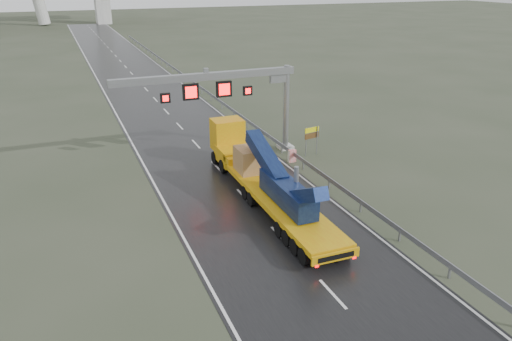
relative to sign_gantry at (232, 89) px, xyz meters
name	(u,v)px	position (x,y,z in m)	size (l,w,h in m)	color
ground	(313,273)	(-2.10, -17.99, -5.61)	(400.00, 400.00, 0.00)	#313928
road	(155,100)	(-2.10, 22.01, -5.60)	(11.00, 200.00, 0.02)	black
guardrail	(231,109)	(4.00, 12.01, -4.91)	(0.20, 140.00, 1.40)	gray
sign_gantry	(232,89)	(0.00, 0.00, 0.00)	(14.90, 1.20, 7.42)	#A5A4A0
heavy_haul_truck	(258,170)	(-0.90, -7.62, -3.96)	(2.81, 18.18, 4.26)	gold
exit_sign_pair	(312,135)	(6.12, -2.26, -3.90)	(1.41, 0.35, 2.44)	gray
striped_barrier	(292,156)	(3.90, -3.17, -5.10)	(0.61, 0.33, 1.03)	red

